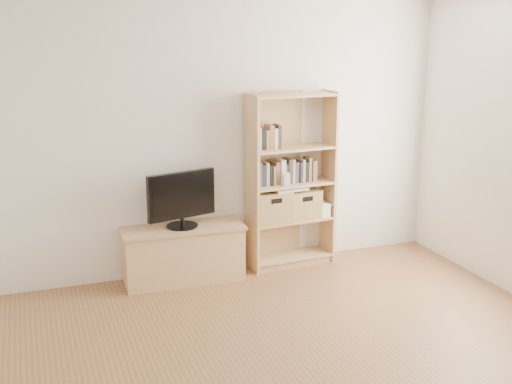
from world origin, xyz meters
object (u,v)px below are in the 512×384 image
television (182,199)px  basket_left (270,206)px  tv_stand (183,255)px  basket_right (301,203)px  laptop (288,188)px  bookshelf (291,181)px  baby_monitor (287,180)px

television → basket_left: television is taller
basket_left → tv_stand: bearing=178.6°
basket_right → laptop: size_ratio=1.01×
bookshelf → baby_monitor: bookshelf is taller
tv_stand → baby_monitor: size_ratio=9.94×
tv_stand → television: 0.53m
television → bookshelf: bearing=-11.2°
basket_left → laptop: (0.19, 0.00, 0.16)m
baby_monitor → basket_left: size_ratio=0.30×
bookshelf → basket_left: bookshelf is taller
tv_stand → basket_left: bearing=3.6°
basket_left → baby_monitor: bearing=-33.7°
television → basket_right: 1.23m
tv_stand → laptop: 1.20m
bookshelf → laptop: 0.08m
bookshelf → basket_left: 0.33m
bookshelf → television: (-1.11, -0.05, -0.07)m
television → baby_monitor: television is taller
laptop → tv_stand: bearing=176.9°
tv_stand → basket_right: size_ratio=3.20×
television → baby_monitor: (1.02, -0.05, 0.11)m
baby_monitor → television: bearing=-170.9°
television → baby_monitor: 1.03m
tv_stand → television: television is taller
television → baby_monitor: bearing=-16.7°
basket_left → basket_right: bearing=0.5°
television → basket_left: 0.89m
television → baby_monitor: size_ratio=6.06×
baby_monitor → basket_right: size_ratio=0.32×
basket_left → bookshelf: bearing=1.7°
television → basket_left: (0.88, 0.03, -0.16)m
television → basket_right: television is taller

